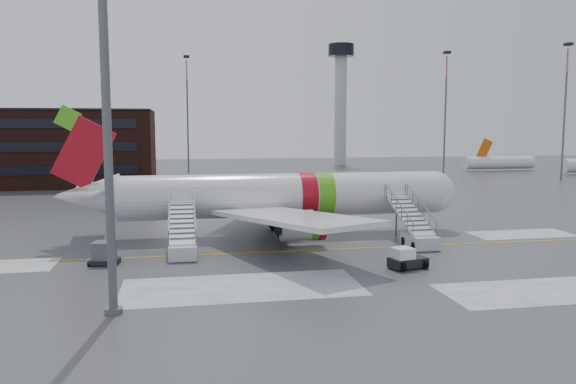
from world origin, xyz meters
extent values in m
plane|color=#494C4F|center=(0.00, 0.00, 0.00)|extent=(260.00, 260.00, 0.00)
cylinder|color=silver|center=(-0.66, 5.72, 3.50)|extent=(28.00, 3.80, 3.80)
sphere|color=silver|center=(13.34, 5.72, 3.50)|extent=(3.80, 3.80, 3.80)
cube|color=black|center=(14.38, 5.72, 4.00)|extent=(1.09, 1.60, 0.97)
cone|color=silver|center=(-17.06, 5.72, 3.75)|extent=(5.20, 3.72, 3.72)
cube|color=#A50C1A|center=(-17.16, 5.72, 7.30)|extent=(5.27, 0.30, 6.09)
cube|color=#51B31C|center=(-18.26, 5.72, 10.10)|extent=(2.16, 0.26, 2.16)
cube|color=silver|center=(-16.86, 8.32, 4.40)|extent=(3.07, 4.85, 0.18)
cube|color=silver|center=(-16.86, 3.12, 4.40)|extent=(3.07, 4.85, 0.18)
cube|color=silver|center=(-1.66, 14.22, 2.90)|extent=(10.72, 15.97, 1.13)
cube|color=silver|center=(-1.66, -2.78, 2.90)|extent=(10.72, 15.97, 1.13)
cylinder|color=silver|center=(-0.16, 10.92, 1.55)|extent=(3.40, 2.10, 2.10)
cylinder|color=silver|center=(-0.16, 0.52, 1.55)|extent=(3.40, 2.10, 2.10)
cylinder|color=#595B60|center=(11.34, 5.72, 0.90)|extent=(0.20, 0.20, 1.80)
cylinder|color=black|center=(11.34, 5.72, 0.45)|extent=(0.90, 0.56, 0.90)
cylinder|color=black|center=(-1.16, 8.12, 0.45)|extent=(0.90, 0.56, 0.90)
cylinder|color=black|center=(-1.16, 3.32, 0.45)|extent=(0.90, 0.56, 0.90)
cube|color=silver|center=(8.86, -1.58, 0.55)|extent=(2.00, 3.20, 1.00)
cube|color=silver|center=(8.86, 0.52, 2.23)|extent=(1.90, 5.87, 2.52)
cube|color=silver|center=(8.86, 3.82, 3.40)|extent=(1.90, 1.40, 0.15)
cylinder|color=#595B60|center=(8.86, 3.42, 1.70)|extent=(0.16, 0.16, 3.40)
cylinder|color=black|center=(7.96, -2.58, 0.35)|extent=(0.25, 0.70, 0.70)
cylinder|color=black|center=(9.76, -0.58, 0.35)|extent=(0.25, 0.70, 0.70)
cube|color=silver|center=(-9.42, -1.58, 0.55)|extent=(2.00, 3.20, 1.00)
cube|color=silver|center=(-9.42, 0.52, 2.23)|extent=(1.90, 5.87, 2.52)
cube|color=silver|center=(-9.42, 3.82, 3.40)|extent=(1.90, 1.40, 0.15)
cylinder|color=#595B60|center=(-9.42, 3.42, 1.70)|extent=(0.16, 0.16, 3.40)
cylinder|color=black|center=(-10.32, -2.58, 0.35)|extent=(0.25, 0.70, 0.70)
cylinder|color=black|center=(-8.52, -0.58, 0.35)|extent=(0.25, 0.70, 0.70)
cube|color=black|center=(5.38, -7.48, 0.40)|extent=(2.73, 1.86, 0.62)
cube|color=white|center=(4.95, -7.58, 1.02)|extent=(1.49, 1.49, 0.80)
cube|color=black|center=(4.95, -7.58, 1.33)|extent=(1.30, 1.37, 0.13)
cylinder|color=black|center=(4.66, -8.29, 0.31)|extent=(0.40, 0.67, 0.62)
cylinder|color=black|center=(6.39, -7.88, 0.31)|extent=(0.40, 0.67, 0.62)
cylinder|color=black|center=(4.38, -7.08, 0.31)|extent=(0.40, 0.67, 0.62)
cylinder|color=black|center=(6.11, -6.67, 0.31)|extent=(0.40, 0.67, 0.62)
cube|color=black|center=(-14.71, -2.62, 0.22)|extent=(2.10, 1.65, 0.31)
cube|color=#52565A|center=(-14.71, -2.62, 0.92)|extent=(1.57, 1.50, 1.32)
cylinder|color=black|center=(-15.59, -3.23, 0.13)|extent=(0.19, 0.28, 0.26)
cylinder|color=black|center=(-13.83, -2.00, 0.13)|extent=(0.19, 0.28, 0.26)
cylinder|color=#595B60|center=(-12.87, -13.45, 9.44)|extent=(0.44, 0.44, 18.88)
cylinder|color=#595B60|center=(-12.87, -13.45, 0.15)|extent=(0.90, 0.90, 0.30)
cylinder|color=#B2B5BA|center=(30.00, 95.00, 14.00)|extent=(3.00, 3.00, 28.00)
cylinder|color=black|center=(30.00, 95.00, 28.50)|extent=(6.40, 6.40, 3.00)
cylinder|color=#595B60|center=(42.00, 62.00, 9.60)|extent=(0.36, 0.36, 19.20)
cylinder|color=#CC7272|center=(42.00, 62.00, 21.12)|extent=(0.32, 0.32, 4.32)
cube|color=black|center=(42.00, 62.00, 24.00)|extent=(1.20, 1.20, 0.50)
cylinder|color=#595B60|center=(-8.00, 78.00, 9.60)|extent=(0.36, 0.36, 19.20)
cylinder|color=#CC7272|center=(-8.00, 78.00, 21.12)|extent=(0.32, 0.32, 4.32)
cube|color=black|center=(-8.00, 78.00, 24.00)|extent=(1.20, 1.20, 0.50)
cylinder|color=#595B60|center=(58.00, 48.00, 9.60)|extent=(0.36, 0.36, 19.20)
cylinder|color=#CC7272|center=(58.00, 48.00, 21.12)|extent=(0.32, 0.32, 4.32)
cube|color=black|center=(58.00, 48.00, 24.00)|extent=(1.20, 1.20, 0.50)
camera|label=1|loc=(-9.32, -42.05, 9.32)|focal=35.00mm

